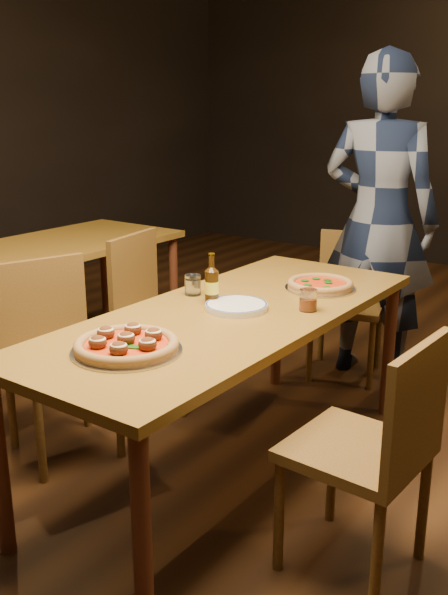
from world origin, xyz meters
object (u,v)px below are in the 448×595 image
Objects in this scene: chair_main_sw at (167,316)px; water_glass at (193,285)px; table_left at (29,260)px; plate_stack at (236,306)px; diner at (379,221)px; table_main at (231,327)px; beer_bottle at (212,286)px; pizza_margherita at (320,284)px; pizza_meatball at (126,344)px; chair_main_nw at (61,359)px; chair_main_e at (356,448)px; chair_end at (347,304)px; amber_glass at (308,300)px.

chair_main_sw is 0.64m from water_glass.
table_left is 21.74× the size of water_glass.
diner is at bearing 88.49° from plate_stack.
beer_bottle is (-0.13, 0.04, 0.15)m from table_main.
pizza_margherita reaches higher than plate_stack.
chair_main_sw reaches higher than pizza_meatball.
diner is (0.17, 1.38, 0.11)m from beer_bottle.
diner reaches higher than chair_main_nw.
chair_main_e is 4.23× the size of beer_bottle.
water_glass reaches higher than pizza_meatball.
table_main is 1.00× the size of table_left.
chair_main_e is 10.00× the size of water_glass.
chair_end reaches higher than pizza_meatball.
diner is at bearing 96.34° from pizza_margherita.
pizza_meatball is at bearing -98.36° from pizza_margherita.
chair_end is 9.62× the size of amber_glass.
chair_end is (0.64, 1.62, -0.03)m from chair_main_nw.
table_left is 2.49m from chair_main_e.
chair_main_sw is (-0.01, 0.75, 0.01)m from chair_main_nw.
table_left is at bearing 170.56° from beer_bottle.
chair_main_e is 2.35× the size of pizza_meatball.
water_glass is (0.45, -0.33, 0.32)m from chair_main_sw.
diner reaches higher than water_glass.
water_glass is 0.55m from amber_glass.
beer_bottle reaches higher than water_glass.
pizza_meatball is at bearing -92.66° from plate_stack.
chair_main_sw is 0.51× the size of diner.
water_glass reaches higher than plate_stack.
beer_bottle is at bearing 99.41° from pizza_meatball.
plate_stack is at bearing 87.34° from pizza_meatball.
water_glass is 1.37m from diner.
water_glass is at bearing 72.44° from diner.
chair_main_e is 10.00× the size of amber_glass.
pizza_meatball is at bearing -62.69° from chair_main_e.
beer_bottle is at bearing -119.27° from pizza_margherita.
pizza_margherita is 3.58× the size of amber_glass.
pizza_meatball is 0.75m from water_glass.
chair_main_nw is at bearing 170.55° from chair_main_sw.
chair_main_nw is at bearing 62.56° from diner.
table_left is 2.13× the size of chair_main_nw.
beer_bottle is at bearing 176.63° from plate_stack.
table_left is 1.60m from beer_bottle.
plate_stack reaches higher than table_left.
chair_main_e is at bearing -20.64° from table_main.
beer_bottle is (0.59, 0.36, 0.36)m from chair_main_nw.
table_left is 1.86m from pizza_margherita.
diner reaches higher than table_main.
chair_main_nw is 1.43m from chair_main_e.
pizza_meatball is at bearing -109.64° from amber_glass.
amber_glass is at bearing 9.82° from water_glass.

